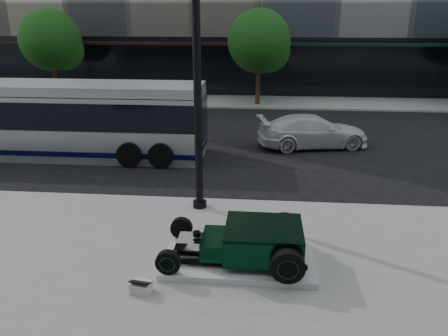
# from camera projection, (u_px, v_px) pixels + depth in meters

# --- Properties ---
(ground) EXTENTS (120.00, 120.00, 0.00)m
(ground) POSITION_uv_depth(u_px,v_px,m) (222.00, 179.00, 15.34)
(ground) COLOR black
(ground) RESTS_ON ground
(sidewalk_far) EXTENTS (70.00, 4.00, 0.12)m
(sidewalk_far) POSITION_uv_depth(u_px,v_px,m) (242.00, 102.00, 28.46)
(sidewalk_far) COLOR gray
(sidewalk_far) RESTS_ON ground
(street_trees) EXTENTS (29.80, 3.80, 5.70)m
(street_trees) POSITION_uv_depth(u_px,v_px,m) (261.00, 44.00, 26.25)
(street_trees) COLOR black
(street_trees) RESTS_ON sidewalk_far
(display_plinth) EXTENTS (3.40, 1.80, 0.15)m
(display_plinth) POSITION_uv_depth(u_px,v_px,m) (239.00, 260.00, 9.94)
(display_plinth) COLOR silver
(display_plinth) RESTS_ON sidewalk_near
(hot_rod) EXTENTS (3.22, 2.00, 0.81)m
(hot_rod) POSITION_uv_depth(u_px,v_px,m) (254.00, 241.00, 9.74)
(hot_rod) COLOR black
(hot_rod) RESTS_ON display_plinth
(info_plaque) EXTENTS (0.44, 0.36, 0.31)m
(info_plaque) POSITION_uv_depth(u_px,v_px,m) (141.00, 287.00, 8.89)
(info_plaque) COLOR silver
(info_plaque) RESTS_ON sidewalk_near
(lamppost) EXTENTS (0.40, 0.40, 7.26)m
(lamppost) POSITION_uv_depth(u_px,v_px,m) (198.00, 93.00, 11.74)
(lamppost) COLOR black
(lamppost) RESTS_ON sidewalk_near
(transit_bus) EXTENTS (12.12, 2.88, 2.92)m
(transit_bus) POSITION_uv_depth(u_px,v_px,m) (55.00, 119.00, 17.56)
(transit_bus) COLOR #A5AAAF
(transit_bus) RESTS_ON ground
(white_sedan) EXTENTS (5.04, 2.89, 1.38)m
(white_sedan) POSITION_uv_depth(u_px,v_px,m) (313.00, 131.00, 18.85)
(white_sedan) COLOR silver
(white_sedan) RESTS_ON ground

